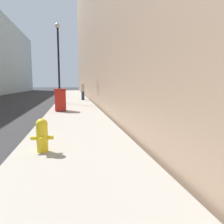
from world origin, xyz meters
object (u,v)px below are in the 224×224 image
(fire_hydrant, at_px, (42,134))
(trash_bin, at_px, (61,100))
(pedestrian_on_sidewalk, at_px, (83,91))
(lamppost, at_px, (59,58))

(fire_hydrant, distance_m, trash_bin, 7.53)
(fire_hydrant, height_order, trash_bin, trash_bin)
(trash_bin, bearing_deg, pedestrian_on_sidewalk, 78.78)
(pedestrian_on_sidewalk, bearing_deg, fire_hydrant, -95.99)
(fire_hydrant, xyz_separation_m, trash_bin, (0.02, 7.53, 0.24))
(fire_hydrant, bearing_deg, pedestrian_on_sidewalk, 84.01)
(lamppost, bearing_deg, pedestrian_on_sidewalk, 59.08)
(pedestrian_on_sidewalk, bearing_deg, trash_bin, -101.22)
(trash_bin, relative_size, pedestrian_on_sidewalk, 0.77)
(trash_bin, height_order, lamppost, lamppost)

